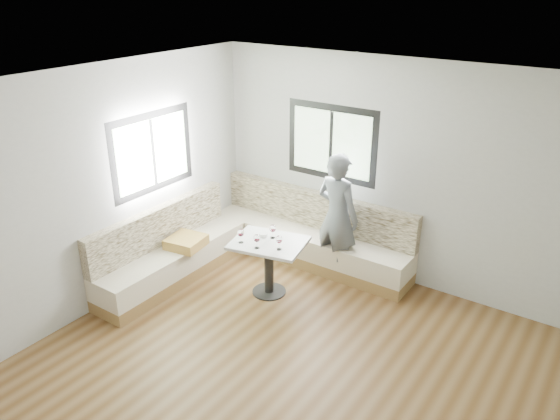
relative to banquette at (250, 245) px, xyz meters
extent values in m
cube|color=brown|center=(1.59, -1.63, -0.33)|extent=(5.00, 5.00, 0.01)
cube|color=white|center=(1.59, -1.63, 2.47)|extent=(5.00, 5.00, 0.01)
cube|color=#B7B7B2|center=(1.59, 0.87, 1.07)|extent=(5.00, 0.01, 2.80)
cube|color=#B7B7B2|center=(-0.91, -1.63, 1.07)|extent=(0.01, 5.00, 2.80)
cube|color=black|center=(0.69, 0.86, 1.32)|extent=(1.30, 0.02, 1.00)
cube|color=black|center=(-0.90, -0.73, 1.32)|extent=(0.02, 1.30, 1.00)
cube|color=olive|center=(0.54, 0.60, -0.25)|extent=(2.90, 0.55, 0.16)
cube|color=beige|center=(0.54, 0.60, -0.03)|extent=(2.90, 0.55, 0.29)
cube|color=beige|center=(0.54, 0.80, 0.37)|extent=(2.90, 0.14, 0.50)
cube|color=olive|center=(-0.63, -0.80, -0.25)|extent=(0.55, 2.25, 0.16)
cube|color=beige|center=(-0.63, -0.80, -0.03)|extent=(0.55, 2.25, 0.29)
cube|color=beige|center=(-0.84, -0.80, 0.37)|extent=(0.14, 2.25, 0.50)
cube|color=#B98342|center=(-0.51, -0.67, 0.18)|extent=(0.49, 0.49, 0.13)
cylinder|color=black|center=(0.57, -0.37, -0.32)|extent=(0.42, 0.42, 0.02)
cylinder|color=black|center=(0.57, -0.37, 0.00)|extent=(0.11, 0.11, 0.67)
cube|color=silver|center=(0.57, -0.37, 0.35)|extent=(0.98, 0.84, 0.04)
imported|color=#585E62|center=(1.03, 0.49, 0.50)|extent=(0.67, 0.50, 1.67)
cylinder|color=white|center=(0.43, -0.28, 0.39)|extent=(0.11, 0.11, 0.04)
sphere|color=black|center=(0.45, -0.27, 0.41)|extent=(0.02, 0.02, 0.02)
sphere|color=black|center=(0.42, -0.28, 0.41)|extent=(0.02, 0.02, 0.02)
sphere|color=black|center=(0.44, -0.30, 0.41)|extent=(0.02, 0.02, 0.02)
cylinder|color=white|center=(0.31, -0.57, 0.38)|extent=(0.06, 0.06, 0.01)
cylinder|color=white|center=(0.31, -0.57, 0.42)|extent=(0.01, 0.01, 0.08)
ellipsoid|color=white|center=(0.31, -0.57, 0.50)|extent=(0.08, 0.08, 0.09)
cylinder|color=#3F020D|center=(0.31, -0.57, 0.48)|extent=(0.05, 0.05, 0.02)
cylinder|color=white|center=(0.55, -0.58, 0.38)|extent=(0.06, 0.06, 0.01)
cylinder|color=white|center=(0.55, -0.58, 0.42)|extent=(0.01, 0.01, 0.08)
ellipsoid|color=white|center=(0.55, -0.58, 0.50)|extent=(0.08, 0.08, 0.09)
cylinder|color=#3F020D|center=(0.55, -0.58, 0.48)|extent=(0.05, 0.05, 0.02)
cylinder|color=white|center=(0.79, -0.46, 0.38)|extent=(0.06, 0.06, 0.01)
cylinder|color=white|center=(0.79, -0.46, 0.42)|extent=(0.01, 0.01, 0.08)
ellipsoid|color=white|center=(0.79, -0.46, 0.50)|extent=(0.08, 0.08, 0.09)
cylinder|color=#3F020D|center=(0.79, -0.46, 0.48)|extent=(0.05, 0.05, 0.02)
cylinder|color=white|center=(0.56, -0.26, 0.38)|extent=(0.06, 0.06, 0.01)
cylinder|color=white|center=(0.56, -0.26, 0.42)|extent=(0.01, 0.01, 0.08)
ellipsoid|color=white|center=(0.56, -0.26, 0.50)|extent=(0.08, 0.08, 0.09)
cylinder|color=#3F020D|center=(0.56, -0.26, 0.48)|extent=(0.05, 0.05, 0.02)
camera|label=1|loc=(3.99, -5.08, 3.33)|focal=35.00mm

